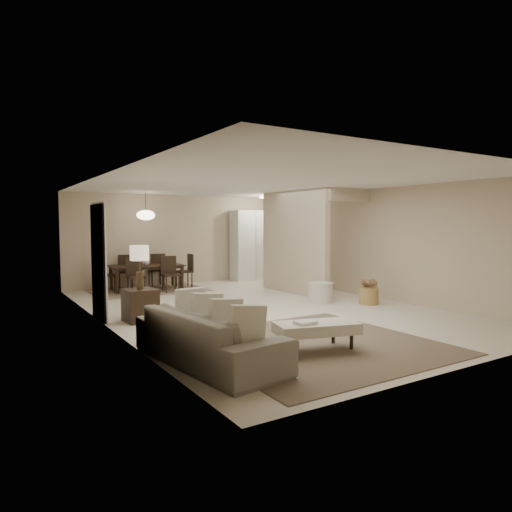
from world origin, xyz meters
TOP-DOWN VIEW (x-y plane):
  - floor at (0.00, 0.00)m, footprint 9.00×9.00m
  - ceiling at (0.00, 0.00)m, footprint 9.00×9.00m
  - back_wall at (0.00, 4.50)m, footprint 6.00×0.00m
  - left_wall at (-3.00, 0.00)m, footprint 0.00×9.00m
  - right_wall at (3.00, 0.00)m, footprint 0.00×9.00m
  - partition at (1.80, 1.25)m, footprint 0.15×2.50m
  - doorway at (-2.97, 0.60)m, footprint 0.04×0.90m
  - pantry_cabinet at (2.35, 4.15)m, footprint 1.20×0.55m
  - flush_light at (2.30, 3.20)m, footprint 0.44×0.44m
  - living_rug at (-0.81, -2.74)m, footprint 3.20×3.20m
  - sofa at (-2.45, -2.74)m, footprint 2.32×1.14m
  - ottoman_bench at (-1.01, -3.04)m, footprint 1.19×0.78m
  - side_table at (-2.40, 0.05)m, footprint 0.54×0.54m
  - table_lamp at (-2.40, 0.05)m, footprint 0.32×0.32m
  - round_pouf at (1.53, -0.10)m, footprint 0.55×0.55m
  - wicker_basket at (2.24, -0.82)m, footprint 0.49×0.49m
  - dining_rug at (-1.06, 3.70)m, footprint 2.80×2.10m
  - dining_table at (-1.06, 3.70)m, footprint 1.89×1.15m
  - dining_chairs at (-1.06, 3.70)m, footprint 2.42×1.82m
  - vase at (-1.06, 3.70)m, footprint 0.17×0.17m
  - yellow_mat at (2.22, 2.16)m, footprint 1.03×0.76m
  - pendant_light at (-1.06, 3.70)m, footprint 0.46×0.46m

SIDE VIEW (x-z plane):
  - floor at x=0.00m, z-range 0.00..0.00m
  - living_rug at x=-0.81m, z-range 0.00..0.01m
  - dining_rug at x=-1.06m, z-range 0.00..0.01m
  - yellow_mat at x=2.22m, z-range 0.00..0.01m
  - wicker_basket at x=2.24m, z-range 0.00..0.35m
  - round_pouf at x=1.53m, z-range 0.00..0.42m
  - side_table at x=-2.40m, z-range 0.00..0.57m
  - ottoman_bench at x=-1.01m, z-range 0.12..0.51m
  - dining_table at x=-1.06m, z-range 0.00..0.64m
  - sofa at x=-2.45m, z-range 0.00..0.65m
  - dining_chairs at x=-1.06m, z-range 0.00..0.89m
  - vase at x=-1.06m, z-range 0.64..0.81m
  - doorway at x=-2.97m, z-range 0.00..2.04m
  - pantry_cabinet at x=2.35m, z-range 0.00..2.10m
  - table_lamp at x=-2.40m, z-range 0.75..1.51m
  - back_wall at x=0.00m, z-range -1.75..4.25m
  - left_wall at x=-3.00m, z-range -3.25..5.75m
  - right_wall at x=3.00m, z-range -3.25..5.75m
  - partition at x=1.80m, z-range 0.00..2.50m
  - pendant_light at x=-1.06m, z-range 1.57..2.27m
  - flush_light at x=2.30m, z-range 2.44..2.48m
  - ceiling at x=0.00m, z-range 2.50..2.50m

